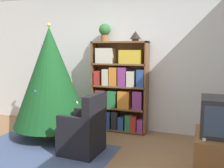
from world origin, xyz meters
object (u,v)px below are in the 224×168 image
at_px(christmas_tree, 51,77).
at_px(potted_plant, 105,31).
at_px(bookshelf, 120,89).
at_px(table_lamp, 135,35).
at_px(television, 219,116).
at_px(armchair, 84,132).

bearing_deg(christmas_tree, potted_plant, 42.85).
relative_size(bookshelf, table_lamp, 8.49).
distance_m(television, potted_plant, 2.59).
bearing_deg(table_lamp, armchair, -111.77).
distance_m(armchair, potted_plant, 1.96).
bearing_deg(bookshelf, potted_plant, 178.52).
xyz_separation_m(bookshelf, christmas_tree, (-1.05, -0.69, 0.26)).
relative_size(christmas_tree, table_lamp, 10.02).
distance_m(bookshelf, television, 2.09).
height_order(television, potted_plant, potted_plant).
bearing_deg(bookshelf, television, -37.93).
relative_size(bookshelf, christmas_tree, 0.85).
xyz_separation_m(christmas_tree, armchair, (0.87, -0.48, -0.75)).
height_order(television, christmas_tree, christmas_tree).
bearing_deg(table_lamp, bookshelf, -178.46).
height_order(bookshelf, television, bookshelf).
bearing_deg(bookshelf, armchair, -98.83).
bearing_deg(potted_plant, television, -33.56).
relative_size(bookshelf, television, 3.40).
bearing_deg(potted_plant, table_lamp, -0.00).
bearing_deg(armchair, christmas_tree, -115.69).
height_order(armchair, potted_plant, potted_plant).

